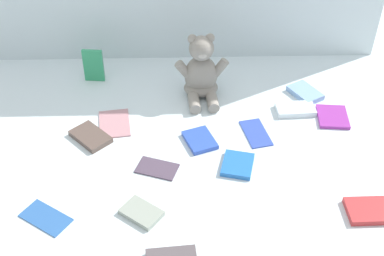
{
  "coord_description": "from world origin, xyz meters",
  "views": [
    {
      "loc": [
        -0.01,
        -1.21,
        1.01
      ],
      "look_at": [
        0.02,
        -0.1,
        0.1
      ],
      "focal_mm": 47.06,
      "sensor_mm": 36.0,
      "label": 1
    }
  ],
  "objects_px": {
    "book_case_1": "(256,133)",
    "book_case_7": "(295,109)",
    "book_case_8": "(305,93)",
    "book_case_5": "(200,140)",
    "book_case_4": "(141,213)",
    "book_case_6": "(114,123)",
    "book_case_9": "(93,65)",
    "book_case_3": "(157,168)",
    "book_case_12": "(333,117)",
    "book_case_10": "(46,217)",
    "book_case_0": "(91,137)",
    "book_case_13": "(238,165)",
    "book_case_2": "(369,211)",
    "teddy_bear": "(201,74)"
  },
  "relations": [
    {
      "from": "book_case_1",
      "to": "book_case_9",
      "type": "height_order",
      "value": "book_case_9"
    },
    {
      "from": "book_case_3",
      "to": "book_case_10",
      "type": "height_order",
      "value": "book_case_3"
    },
    {
      "from": "book_case_10",
      "to": "book_case_13",
      "type": "distance_m",
      "value": 0.55
    },
    {
      "from": "book_case_4",
      "to": "book_case_8",
      "type": "height_order",
      "value": "book_case_8"
    },
    {
      "from": "book_case_2",
      "to": "book_case_10",
      "type": "relative_size",
      "value": 0.87
    },
    {
      "from": "book_case_3",
      "to": "book_case_10",
      "type": "relative_size",
      "value": 0.87
    },
    {
      "from": "book_case_1",
      "to": "book_case_4",
      "type": "xyz_separation_m",
      "value": [
        -0.34,
        -0.32,
        0.0
      ]
    },
    {
      "from": "book_case_0",
      "to": "book_case_5",
      "type": "xyz_separation_m",
      "value": [
        0.34,
        -0.02,
        -0.0
      ]
    },
    {
      "from": "book_case_4",
      "to": "book_case_6",
      "type": "height_order",
      "value": "book_case_4"
    },
    {
      "from": "book_case_3",
      "to": "book_case_4",
      "type": "bearing_deg",
      "value": -172.75
    },
    {
      "from": "book_case_0",
      "to": "book_case_6",
      "type": "height_order",
      "value": "book_case_0"
    },
    {
      "from": "book_case_5",
      "to": "book_case_10",
      "type": "xyz_separation_m",
      "value": [
        -0.41,
        -0.29,
        -0.0
      ]
    },
    {
      "from": "book_case_3",
      "to": "book_case_9",
      "type": "bearing_deg",
      "value": 45.98
    },
    {
      "from": "book_case_5",
      "to": "book_case_12",
      "type": "relative_size",
      "value": 0.91
    },
    {
      "from": "book_case_7",
      "to": "book_case_12",
      "type": "relative_size",
      "value": 1.09
    },
    {
      "from": "book_case_1",
      "to": "book_case_4",
      "type": "height_order",
      "value": "book_case_4"
    },
    {
      "from": "book_case_13",
      "to": "book_case_4",
      "type": "bearing_deg",
      "value": 46.99
    },
    {
      "from": "book_case_8",
      "to": "book_case_9",
      "type": "height_order",
      "value": "book_case_9"
    },
    {
      "from": "book_case_10",
      "to": "book_case_1",
      "type": "bearing_deg",
      "value": 152.85
    },
    {
      "from": "teddy_bear",
      "to": "book_case_5",
      "type": "height_order",
      "value": "teddy_bear"
    },
    {
      "from": "book_case_0",
      "to": "book_case_4",
      "type": "distance_m",
      "value": 0.35
    },
    {
      "from": "teddy_bear",
      "to": "book_case_3",
      "type": "bearing_deg",
      "value": -115.12
    },
    {
      "from": "book_case_6",
      "to": "book_case_0",
      "type": "bearing_deg",
      "value": -141.62
    },
    {
      "from": "teddy_bear",
      "to": "book_case_5",
      "type": "bearing_deg",
      "value": -97.12
    },
    {
      "from": "book_case_8",
      "to": "book_case_9",
      "type": "relative_size",
      "value": 0.95
    },
    {
      "from": "book_case_7",
      "to": "book_case_9",
      "type": "bearing_deg",
      "value": 70.38
    },
    {
      "from": "book_case_0",
      "to": "book_case_9",
      "type": "height_order",
      "value": "book_case_9"
    },
    {
      "from": "teddy_bear",
      "to": "book_case_2",
      "type": "bearing_deg",
      "value": -56.6
    },
    {
      "from": "book_case_2",
      "to": "book_case_6",
      "type": "bearing_deg",
      "value": -119.79
    },
    {
      "from": "book_case_3",
      "to": "book_case_12",
      "type": "height_order",
      "value": "book_case_12"
    },
    {
      "from": "book_case_3",
      "to": "book_case_2",
      "type": "bearing_deg",
      "value": -88.55
    },
    {
      "from": "book_case_8",
      "to": "book_case_12",
      "type": "relative_size",
      "value": 0.99
    },
    {
      "from": "book_case_9",
      "to": "book_case_10",
      "type": "height_order",
      "value": "book_case_9"
    },
    {
      "from": "book_case_1",
      "to": "book_case_5",
      "type": "relative_size",
      "value": 1.27
    },
    {
      "from": "teddy_bear",
      "to": "book_case_8",
      "type": "height_order",
      "value": "teddy_bear"
    },
    {
      "from": "book_case_6",
      "to": "book_case_10",
      "type": "distance_m",
      "value": 0.41
    },
    {
      "from": "book_case_0",
      "to": "book_case_6",
      "type": "xyz_separation_m",
      "value": [
        0.07,
        0.07,
        -0.0
      ]
    },
    {
      "from": "book_case_5",
      "to": "book_case_13",
      "type": "bearing_deg",
      "value": 112.68
    },
    {
      "from": "book_case_5",
      "to": "book_case_9",
      "type": "bearing_deg",
      "value": -64.53
    },
    {
      "from": "book_case_0",
      "to": "book_case_9",
      "type": "distance_m",
      "value": 0.33
    },
    {
      "from": "book_case_0",
      "to": "book_case_10",
      "type": "xyz_separation_m",
      "value": [
        -0.08,
        -0.32,
        -0.0
      ]
    },
    {
      "from": "book_case_6",
      "to": "book_case_7",
      "type": "relative_size",
      "value": 1.1
    },
    {
      "from": "book_case_1",
      "to": "book_case_7",
      "type": "distance_m",
      "value": 0.18
    },
    {
      "from": "book_case_1",
      "to": "book_case_7",
      "type": "relative_size",
      "value": 1.06
    },
    {
      "from": "book_case_1",
      "to": "book_case_2",
      "type": "distance_m",
      "value": 0.42
    },
    {
      "from": "book_case_4",
      "to": "book_case_7",
      "type": "distance_m",
      "value": 0.65
    },
    {
      "from": "book_case_10",
      "to": "book_case_0",
      "type": "bearing_deg",
      "value": -159.74
    },
    {
      "from": "book_case_8",
      "to": "book_case_1",
      "type": "bearing_deg",
      "value": -163.65
    },
    {
      "from": "book_case_9",
      "to": "book_case_12",
      "type": "relative_size",
      "value": 1.04
    },
    {
      "from": "book_case_4",
      "to": "book_case_6",
      "type": "xyz_separation_m",
      "value": [
        -0.11,
        0.38,
        -0.0
      ]
    }
  ]
}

